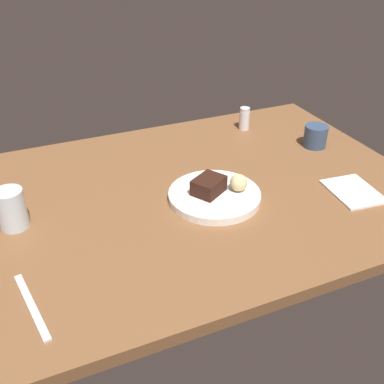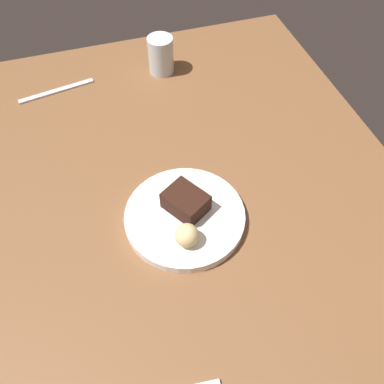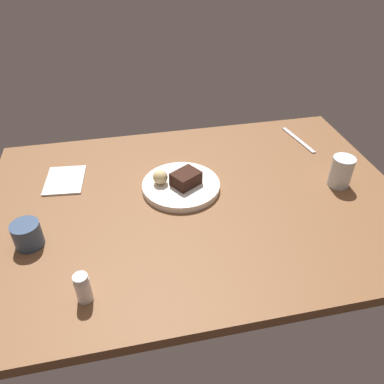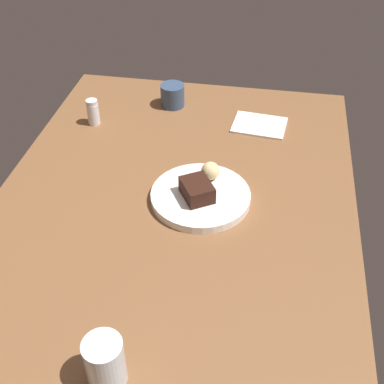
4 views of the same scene
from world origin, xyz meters
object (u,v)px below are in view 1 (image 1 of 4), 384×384
Objects in this scene: butter_knife at (32,306)px; folded_napkin at (353,191)px; dessert_plate at (214,196)px; chocolate_cake_slice at (209,186)px; bread_roll at (239,183)px; coffee_cup at (315,136)px; salt_shaker at (244,119)px; water_glass at (11,209)px.

folded_napkin is (-80.93, -8.34, 0.05)cm from butter_knife.
dessert_plate is at bearing -18.16° from folded_napkin.
bread_roll reaches higher than chocolate_cake_slice.
bread_roll reaches higher than folded_napkin.
chocolate_cake_slice is 45.17cm from coffee_cup.
salt_shaker is at bearing -128.36° from dessert_plate.
bread_roll is 30.33cm from folded_napkin.
chocolate_cake_slice reaches higher than dessert_plate.
water_glass reaches higher than butter_knife.
water_glass reaches higher than folded_napkin.
chocolate_cake_slice is 7.56cm from bread_roll.
chocolate_cake_slice reaches higher than butter_knife.
coffee_cup is at bearing -155.09° from bread_roll.
coffee_cup is (-13.74, 19.87, -0.34)cm from salt_shaker.
salt_shaker is at bearing -120.90° from bread_roll.
salt_shaker is 0.39× the size of butter_knife.
salt_shaker is (-27.70, -34.99, 2.68)cm from dessert_plate.
salt_shaker is at bearing -160.04° from water_glass.
chocolate_cake_slice reaches higher than folded_napkin.
water_glass is at bearing 4.71° from coffee_cup.
chocolate_cake_slice is (1.35, -0.64, 2.99)cm from dessert_plate.
folded_napkin is at bearing 166.80° from water_glass.
bread_roll is at bearing 99.33° from butter_knife.
dessert_plate is 3.30× the size of coffee_cup.
bread_roll is (-5.94, 1.36, 3.19)cm from dessert_plate.
water_glass reaches higher than chocolate_cake_slice.
butter_knife is (46.59, 19.61, -0.74)cm from dessert_plate.
water_glass reaches higher than dessert_plate.
water_glass is 0.65× the size of folded_napkin.
butter_knife is (88.03, 34.73, -3.08)cm from coffee_cup.
dessert_plate is 1.59× the size of folded_napkin.
folded_napkin is (-34.34, 11.26, -0.69)cm from dessert_plate.
bread_roll is 0.46× the size of water_glass.
coffee_cup is (-41.43, -15.12, 2.35)cm from dessert_plate.
dessert_plate is 2.44× the size of water_glass.
bread_roll is at bearing 24.91° from coffee_cup.
dessert_plate is at bearing -12.89° from bread_roll.
chocolate_cake_slice is 1.11× the size of coffee_cup.
water_glass is at bearing -13.20° from folded_napkin.
chocolate_cake_slice is 0.41× the size of butter_knife.
butter_knife is at bearing 5.89° from folded_napkin.
dessert_plate is 1.22× the size of butter_knife.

